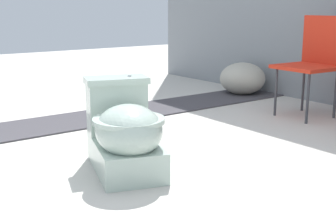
{
  "coord_description": "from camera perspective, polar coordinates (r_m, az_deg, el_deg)",
  "views": [
    {
      "loc": [
        2.14,
        -1.45,
        0.92
      ],
      "look_at": [
        -0.03,
        0.16,
        0.3
      ],
      "focal_mm": 50.0,
      "sensor_mm": 36.0,
      "label": 1
    }
  ],
  "objects": [
    {
      "name": "folding_chair_left",
      "position": [
        4.1,
        17.57,
        6.61
      ],
      "size": [
        0.46,
        0.46,
        0.83
      ],
      "rotation": [
        0.0,
        0.0,
        -1.63
      ],
      "color": "red",
      "rests_on": "ground"
    },
    {
      "name": "gravel_strip",
      "position": [
        4.02,
        -6.49,
        -0.31
      ],
      "size": [
        0.56,
        8.0,
        0.01
      ],
      "primitive_type": "cube",
      "color": "#423F44",
      "rests_on": "ground"
    },
    {
      "name": "toilet",
      "position": [
        2.62,
        -5.25,
        -2.58
      ],
      "size": [
        0.71,
        0.55,
        0.52
      ],
      "rotation": [
        0.0,
        0.0,
        -0.33
      ],
      "color": "#B2C6B7",
      "rests_on": "ground"
    },
    {
      "name": "boulder_near",
      "position": [
        4.98,
        9.07,
        4.05
      ],
      "size": [
        0.58,
        0.58,
        0.34
      ],
      "primitive_type": "ellipsoid",
      "rotation": [
        0.0,
        0.0,
        1.82
      ],
      "color": "#ADA899",
      "rests_on": "ground"
    },
    {
      "name": "ground_plane",
      "position": [
        2.74,
        -2.26,
        -6.67
      ],
      "size": [
        14.0,
        14.0,
        0.0
      ],
      "primitive_type": "plane",
      "color": "beige"
    }
  ]
}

